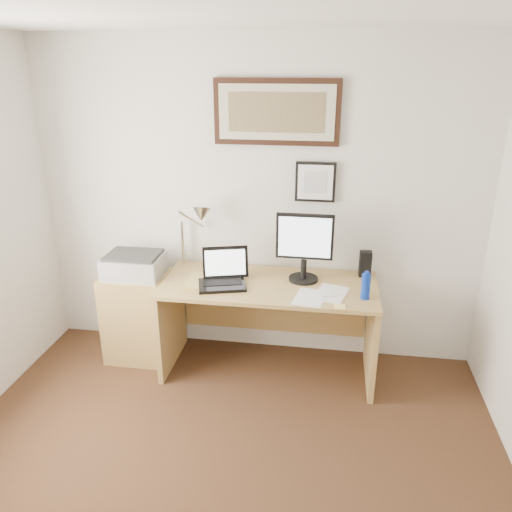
% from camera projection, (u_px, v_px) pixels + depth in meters
% --- Properties ---
extents(wall_back, '(3.50, 0.02, 2.50)m').
position_uv_depth(wall_back, '(257.00, 205.00, 3.89)').
color(wall_back, silver).
rests_on(wall_back, ground).
extents(side_cabinet, '(0.50, 0.40, 0.73)m').
position_uv_depth(side_cabinet, '(139.00, 316.00, 4.04)').
color(side_cabinet, '#A27F44').
rests_on(side_cabinet, floor).
extents(water_bottle, '(0.06, 0.06, 0.18)m').
position_uv_depth(water_bottle, '(366.00, 286.00, 3.44)').
color(water_bottle, '#0C2EA2').
rests_on(water_bottle, desk).
extents(bottle_cap, '(0.03, 0.03, 0.02)m').
position_uv_depth(bottle_cap, '(367.00, 273.00, 3.40)').
color(bottle_cap, '#0C2EA2').
rests_on(bottle_cap, water_bottle).
extents(speaker, '(0.09, 0.08, 0.20)m').
position_uv_depth(speaker, '(365.00, 264.00, 3.80)').
color(speaker, black).
rests_on(speaker, desk).
extents(paper_sheet_a, '(0.25, 0.32, 0.00)m').
position_uv_depth(paper_sheet_a, '(310.00, 297.00, 3.48)').
color(paper_sheet_a, white).
rests_on(paper_sheet_a, desk).
extents(paper_sheet_b, '(0.28, 0.34, 0.00)m').
position_uv_depth(paper_sheet_b, '(331.00, 293.00, 3.54)').
color(paper_sheet_b, white).
rests_on(paper_sheet_b, desk).
extents(sticky_pad, '(0.08, 0.08, 0.01)m').
position_uv_depth(sticky_pad, '(340.00, 307.00, 3.34)').
color(sticky_pad, '#FFE678').
rests_on(sticky_pad, desk).
extents(marker_pen, '(0.14, 0.06, 0.02)m').
position_uv_depth(marker_pen, '(330.00, 296.00, 3.49)').
color(marker_pen, white).
rests_on(marker_pen, desk).
extents(book, '(0.23, 0.30, 0.02)m').
position_uv_depth(book, '(188.00, 281.00, 3.73)').
color(book, tan).
rests_on(book, desk).
extents(desk, '(1.60, 0.70, 0.75)m').
position_uv_depth(desk, '(270.00, 307.00, 3.87)').
color(desk, '#A27F44').
rests_on(desk, floor).
extents(laptop, '(0.39, 0.38, 0.26)m').
position_uv_depth(laptop, '(223.00, 277.00, 3.68)').
color(laptop, black).
rests_on(laptop, desk).
extents(lcd_monitor, '(0.42, 0.22, 0.52)m').
position_uv_depth(lcd_monitor, '(304.00, 244.00, 3.66)').
color(lcd_monitor, black).
rests_on(lcd_monitor, desk).
extents(printer, '(0.44, 0.34, 0.18)m').
position_uv_depth(printer, '(134.00, 265.00, 3.87)').
color(printer, '#A4A4A6').
rests_on(printer, side_cabinet).
extents(desk_lamp, '(0.29, 0.27, 0.53)m').
position_uv_depth(desk_lamp, '(200.00, 217.00, 3.80)').
color(desk_lamp, silver).
rests_on(desk_lamp, desk).
extents(picture_large, '(0.92, 0.04, 0.47)m').
position_uv_depth(picture_large, '(277.00, 112.00, 3.59)').
color(picture_large, black).
rests_on(picture_large, wall_back).
extents(picture_small, '(0.30, 0.03, 0.30)m').
position_uv_depth(picture_small, '(315.00, 182.00, 3.73)').
color(picture_small, black).
rests_on(picture_small, wall_back).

